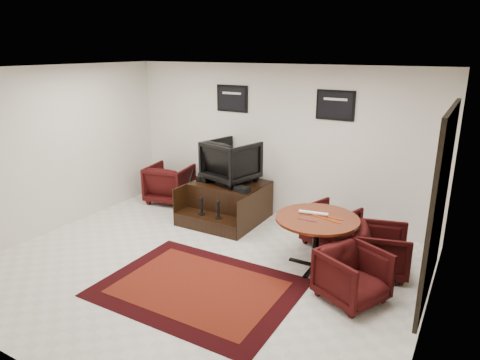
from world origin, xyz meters
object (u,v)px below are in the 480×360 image
(table_chair_back, at_px, (331,223))
(table_chair_corner, at_px, (353,273))
(meeting_table, at_px, (317,223))
(armchair_side, at_px, (170,182))
(shine_podium, at_px, (228,202))
(shine_chair, at_px, (231,159))
(table_chair_window, at_px, (381,248))

(table_chair_back, distance_m, table_chair_corner, 1.61)
(meeting_table, distance_m, table_chair_back, 0.90)
(armchair_side, bearing_deg, shine_podium, 162.16)
(shine_podium, height_order, table_chair_corner, table_chair_corner)
(table_chair_back, bearing_deg, shine_podium, 15.58)
(shine_podium, distance_m, shine_chair, 0.81)
(armchair_side, height_order, meeting_table, armchair_side)
(meeting_table, relative_size, table_chair_window, 1.57)
(meeting_table, height_order, table_chair_corner, meeting_table)
(shine_podium, relative_size, table_chair_back, 1.86)
(armchair_side, bearing_deg, meeting_table, 152.08)
(shine_podium, xyz_separation_m, table_chair_back, (2.02, -0.12, 0.05))
(shine_chair, distance_m, armchair_side, 1.67)
(meeting_table, height_order, table_chair_back, meeting_table)
(shine_podium, relative_size, armchair_side, 1.59)
(meeting_table, bearing_deg, armchair_side, 161.99)
(meeting_table, xyz_separation_m, table_chair_window, (0.86, 0.30, -0.30))
(table_chair_back, bearing_deg, armchair_side, 13.61)
(armchair_side, xyz_separation_m, table_chair_window, (4.45, -0.87, -0.05))
(shine_podium, distance_m, armchair_side, 1.54)
(meeting_table, bearing_deg, table_chair_corner, -40.13)
(shine_chair, bearing_deg, table_chair_corner, 162.63)
(shine_chair, height_order, table_chair_corner, shine_chair)
(meeting_table, relative_size, table_chair_back, 1.61)
(shine_chair, bearing_deg, shine_podium, 103.96)
(shine_podium, bearing_deg, table_chair_back, -3.36)
(table_chair_window, height_order, table_chair_corner, table_chair_window)
(shine_chair, height_order, table_chair_back, shine_chair)
(armchair_side, distance_m, table_chair_back, 3.56)
(shine_podium, xyz_separation_m, table_chair_window, (2.93, -0.65, 0.06))
(armchair_side, distance_m, table_chair_window, 4.54)
(shine_podium, distance_m, table_chair_back, 2.03)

